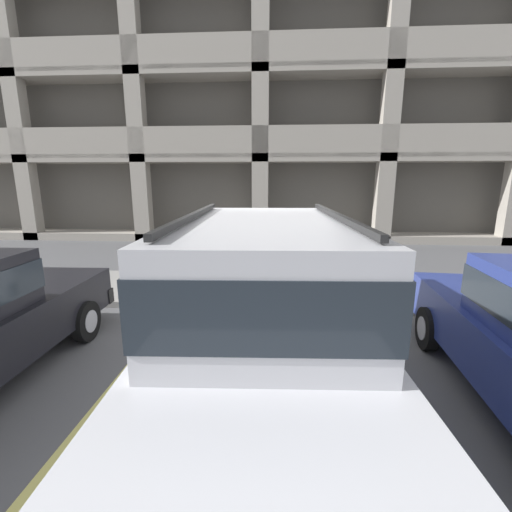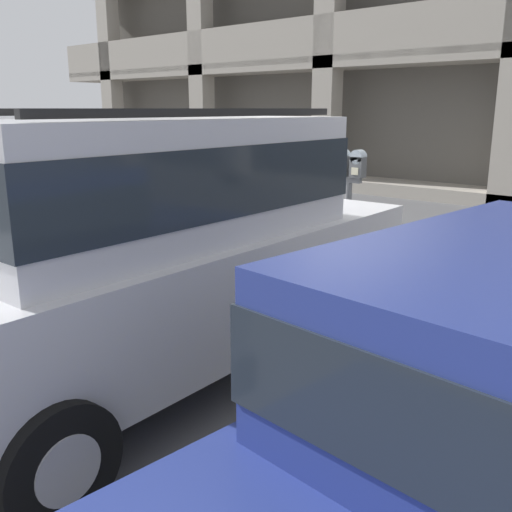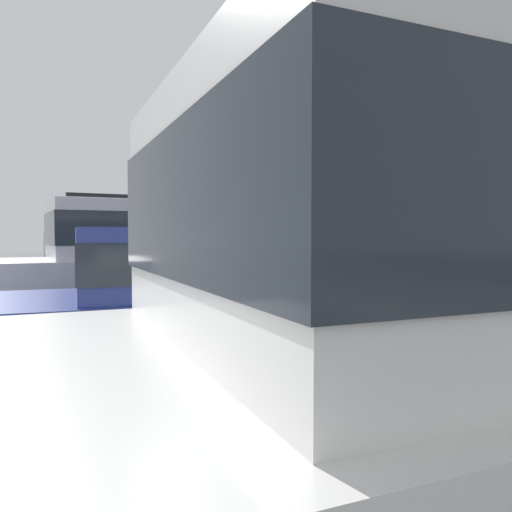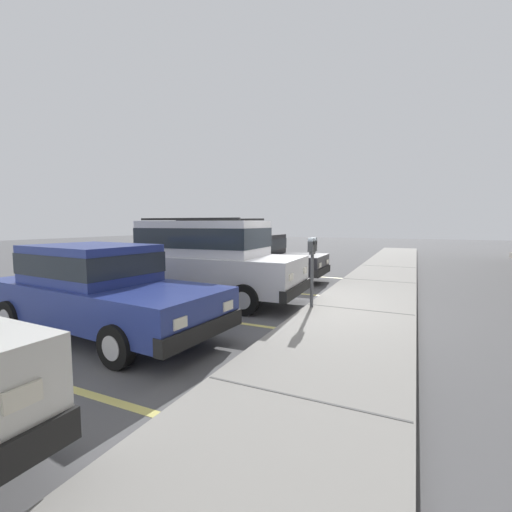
% 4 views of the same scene
% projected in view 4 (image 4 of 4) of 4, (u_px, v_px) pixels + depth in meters
% --- Properties ---
extents(ground_plane, '(80.00, 80.00, 0.10)m').
position_uv_depth(ground_plane, '(299.00, 311.00, 7.70)').
color(ground_plane, '#565659').
extents(sidewalk, '(40.00, 2.20, 0.12)m').
position_uv_depth(sidewalk, '(358.00, 312.00, 7.14)').
color(sidewalk, gray).
rests_on(sidewalk, ground_plane).
extents(parking_stall_lines, '(12.72, 4.80, 0.01)m').
position_uv_depth(parking_stall_lines, '(208.00, 319.00, 6.87)').
color(parking_stall_lines, '#DBD16B').
rests_on(parking_stall_lines, ground_plane).
extents(silver_suv, '(2.15, 4.85, 2.03)m').
position_uv_depth(silver_suv, '(205.00, 257.00, 8.43)').
color(silver_suv, silver).
rests_on(silver_suv, ground_plane).
extents(red_sedan, '(1.92, 4.52, 1.54)m').
position_uv_depth(red_sedan, '(257.00, 255.00, 11.71)').
color(red_sedan, black).
rests_on(red_sedan, ground_plane).
extents(dark_hatchback, '(2.10, 4.61, 1.54)m').
position_uv_depth(dark_hatchback, '(99.00, 287.00, 5.88)').
color(dark_hatchback, navy).
rests_on(dark_hatchback, ground_plane).
extents(parking_meter_near, '(0.35, 0.12, 1.49)m').
position_uv_depth(parking_meter_near, '(312.00, 256.00, 7.26)').
color(parking_meter_near, '#595B60').
rests_on(parking_meter_near, sidewalk).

